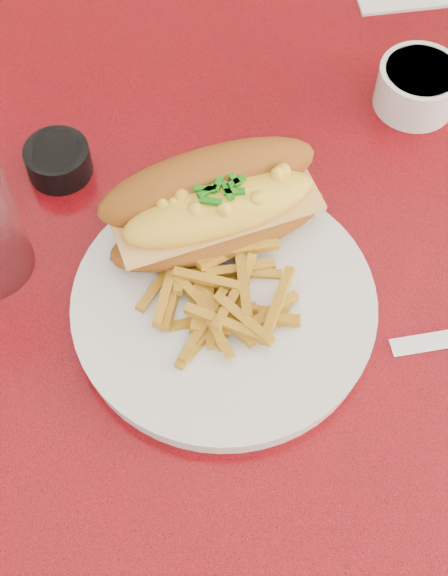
# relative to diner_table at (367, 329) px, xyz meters

# --- Properties ---
(ground) EXTENTS (8.00, 8.00, 0.00)m
(ground) POSITION_rel_diner_table_xyz_m (0.00, 0.00, -0.61)
(ground) COLOR beige
(ground) RESTS_ON ground
(diner_table) EXTENTS (1.23, 0.83, 0.77)m
(diner_table) POSITION_rel_diner_table_xyz_m (0.00, 0.00, 0.00)
(diner_table) COLOR red
(diner_table) RESTS_ON ground
(booth_bench_far) EXTENTS (1.20, 0.51, 0.90)m
(booth_bench_far) POSITION_rel_diner_table_xyz_m (0.00, 0.81, -0.32)
(booth_bench_far) COLOR maroon
(booth_bench_far) RESTS_ON ground
(dinner_plate) EXTENTS (0.30, 0.30, 0.02)m
(dinner_plate) POSITION_rel_diner_table_xyz_m (-0.15, -0.08, 0.17)
(dinner_plate) COLOR silver
(dinner_plate) RESTS_ON diner_table
(mac_hoagie) EXTENTS (0.22, 0.17, 0.09)m
(mac_hoagie) POSITION_rel_diner_table_xyz_m (-0.16, -0.01, 0.22)
(mac_hoagie) COLOR #915017
(mac_hoagie) RESTS_ON dinner_plate
(fries_pile) EXTENTS (0.14, 0.13, 0.03)m
(fries_pile) POSITION_rel_diner_table_xyz_m (-0.15, -0.08, 0.19)
(fries_pile) COLOR gold
(fries_pile) RESTS_ON dinner_plate
(fork) EXTENTS (0.10, 0.14, 0.00)m
(fork) POSITION_rel_diner_table_xyz_m (-0.09, -0.06, 0.18)
(fork) COLOR silver
(fork) RESTS_ON dinner_plate
(gravy_ramekin) EXTENTS (0.10, 0.10, 0.05)m
(gravy_ramekin) POSITION_rel_diner_table_xyz_m (0.02, 0.18, 0.19)
(gravy_ramekin) COLOR silver
(gravy_ramekin) RESTS_ON diner_table
(sauce_cup_left) EXTENTS (0.07, 0.07, 0.03)m
(sauce_cup_left) POSITION_rel_diner_table_xyz_m (-0.32, 0.06, 0.18)
(sauce_cup_left) COLOR black
(sauce_cup_left) RESTS_ON diner_table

